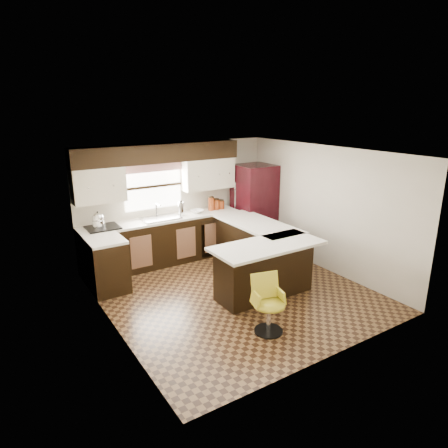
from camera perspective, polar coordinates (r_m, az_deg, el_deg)
floor at (r=7.03m, az=1.44°, el=-9.69°), size 4.40×4.40×0.00m
ceiling at (r=6.33m, az=1.60°, el=10.15°), size 4.40×4.40×0.00m
wall_back at (r=8.43m, az=-6.88°, el=3.41°), size 4.40×0.00×4.40m
wall_front at (r=5.02m, az=15.77°, el=-6.49°), size 4.40×0.00×4.40m
wall_left at (r=5.74m, az=-16.20°, el=-3.58°), size 0.00×4.40×4.40m
wall_right at (r=7.91m, az=14.25°, el=2.12°), size 0.00×4.40×4.40m
base_cab_back at (r=8.20m, az=-8.61°, el=-2.51°), size 3.30×0.60×0.90m
base_cab_left at (r=7.20m, az=-16.34°, el=-5.79°), size 0.60×0.70×0.90m
counter_back at (r=8.05m, az=-8.76°, el=0.66°), size 3.30×0.60×0.04m
counter_left at (r=7.04m, az=-16.65°, el=-2.23°), size 0.60×0.70×0.04m
soffit at (r=7.93m, az=-9.21°, el=9.97°), size 3.40×0.35×0.36m
upper_cab_left at (r=7.61m, az=-17.51°, el=5.32°), size 0.94×0.35×0.64m
upper_cab_right at (r=8.49m, az=-2.32°, el=7.19°), size 1.14×0.35×0.64m
window_pane at (r=8.14m, az=-10.08°, el=5.32°), size 1.20×0.02×0.90m
valance at (r=8.04m, az=-10.11°, el=8.00°), size 1.30×0.06×0.18m
sink at (r=8.01m, az=-9.04°, el=0.83°), size 0.75×0.45×0.03m
dishwasher at (r=8.39m, az=-1.57°, el=-2.00°), size 0.58×0.03×0.78m
cooktop at (r=7.65m, az=-16.93°, el=-0.48°), size 0.58×0.50×0.02m
peninsula_long at (r=7.80m, az=4.40°, el=-3.38°), size 0.60×1.95×0.90m
peninsula_return at (r=6.78m, az=5.78°, el=-6.59°), size 1.65×0.60×0.90m
counter_pen_long at (r=7.68m, az=4.78°, el=-0.00°), size 0.84×1.95×0.04m
counter_pen_return at (r=6.53m, az=6.25°, el=-3.08°), size 1.89×0.84×0.04m
refrigerator at (r=8.93m, az=4.32°, el=2.49°), size 0.80×0.77×1.87m
bar_chair at (r=5.75m, az=6.50°, el=-11.47°), size 0.54×0.54×0.84m
kettle at (r=7.59m, az=-17.54°, el=0.62°), size 0.22×0.22×0.30m
percolator at (r=8.18m, az=-6.13°, el=2.18°), size 0.13×0.13×0.27m
mixing_bowl at (r=8.37m, az=-3.84°, el=1.83°), size 0.33×0.33×0.06m
canister_large at (r=8.53m, az=-1.83°, el=2.87°), size 0.13×0.13×0.27m
canister_med at (r=8.61m, az=-1.09°, el=2.78°), size 0.14×0.14×0.21m
canister_small at (r=8.67m, az=-0.42°, el=2.76°), size 0.14×0.14×0.17m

